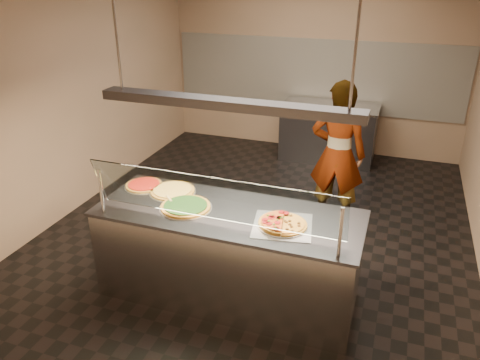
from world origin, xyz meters
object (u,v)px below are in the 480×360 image
(half_pizza_sausage, at_px, (294,225))
(heat_lamp_housing, at_px, (227,104))
(worker, at_px, (338,155))
(pizza_spatula, at_px, (175,199))
(serving_counter, at_px, (229,254))
(half_pizza_pepperoni, at_px, (272,220))
(perforated_tray, at_px, (283,225))
(pizza_cheese, at_px, (173,190))
(prep_table, at_px, (328,132))
(pizza_tomato, at_px, (144,185))
(pizza_spinach, at_px, (186,206))
(sneeze_guard, at_px, (213,199))

(half_pizza_sausage, xyz_separation_m, heat_lamp_housing, (-0.64, 0.08, 0.99))
(worker, bearing_deg, pizza_spatula, 55.94)
(half_pizza_sausage, height_order, worker, worker)
(serving_counter, xyz_separation_m, half_pizza_pepperoni, (0.44, -0.08, 0.50))
(perforated_tray, distance_m, pizza_spatula, 1.09)
(pizza_cheese, xyz_separation_m, worker, (1.40, 1.61, -0.03))
(prep_table, bearing_deg, serving_counter, -94.14)
(half_pizza_sausage, distance_m, prep_table, 4.06)
(perforated_tray, height_order, pizza_spatula, pizza_spatula)
(half_pizza_pepperoni, relative_size, pizza_tomato, 1.12)
(perforated_tray, xyz_separation_m, pizza_spinach, (-0.94, 0.02, 0.01))
(half_pizza_sausage, bearing_deg, serving_counter, 172.77)
(half_pizza_pepperoni, bearing_deg, serving_counter, 169.65)
(serving_counter, height_order, half_pizza_sausage, half_pizza_sausage)
(pizza_tomato, distance_m, worker, 2.35)
(serving_counter, relative_size, pizza_cheese, 5.27)
(pizza_spinach, bearing_deg, pizza_spatula, 155.35)
(half_pizza_sausage, relative_size, heat_lamp_housing, 0.20)
(pizza_tomato, xyz_separation_m, heat_lamp_housing, (1.01, -0.23, 1.01))
(serving_counter, xyz_separation_m, pizza_tomato, (-1.01, 0.23, 0.48))
(perforated_tray, height_order, worker, worker)
(pizza_tomato, height_order, prep_table, pizza_tomato)
(half_pizza_pepperoni, xyz_separation_m, pizza_spatula, (-0.99, 0.09, -0.01))
(pizza_tomato, bearing_deg, prep_table, 70.71)
(sneeze_guard, bearing_deg, serving_counter, 90.00)
(perforated_tray, bearing_deg, pizza_cheese, 166.57)
(pizza_cheese, bearing_deg, half_pizza_pepperoni, -14.62)
(serving_counter, xyz_separation_m, pizza_cheese, (-0.68, 0.21, 0.48))
(serving_counter, height_order, heat_lamp_housing, heat_lamp_housing)
(half_pizza_sausage, relative_size, pizza_spatula, 1.57)
(pizza_spatula, xyz_separation_m, prep_table, (0.84, 3.93, -0.49))
(sneeze_guard, distance_m, pizza_cheese, 0.92)
(pizza_spatula, distance_m, heat_lamp_housing, 1.14)
(pizza_spinach, relative_size, pizza_spatula, 1.74)
(pizza_spatula, bearing_deg, worker, 54.71)
(pizza_spatula, bearing_deg, pizza_tomato, 154.30)
(sneeze_guard, bearing_deg, perforated_tray, 26.19)
(sneeze_guard, distance_m, half_pizza_pepperoni, 0.57)
(pizza_tomato, bearing_deg, worker, 42.40)
(pizza_spatula, height_order, worker, worker)
(serving_counter, relative_size, pizza_spatula, 8.66)
(heat_lamp_housing, bearing_deg, serving_counter, 93.58)
(prep_table, bearing_deg, pizza_cheese, -104.44)
(pizza_cheese, distance_m, prep_table, 3.88)
(half_pizza_pepperoni, bearing_deg, half_pizza_sausage, -0.33)
(half_pizza_pepperoni, relative_size, pizza_spatula, 1.57)
(sneeze_guard, distance_m, heat_lamp_housing, 0.80)
(prep_table, bearing_deg, sneeze_guard, -93.81)
(pizza_spinach, bearing_deg, serving_counter, 8.22)
(pizza_tomato, bearing_deg, sneeze_guard, -29.59)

